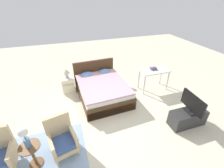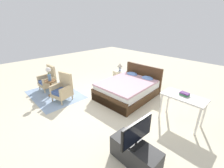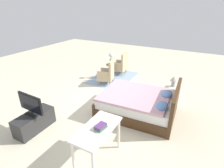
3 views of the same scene
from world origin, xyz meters
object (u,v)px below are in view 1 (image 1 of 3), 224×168
(book_stack, at_px, (153,69))
(table_lamp, at_px, (66,72))
(nightstand, at_px, (68,84))
(vanity_desk, at_px, (154,73))
(flower_vase, at_px, (24,136))
(bed, at_px, (102,89))
(tv_stand, at_px, (187,118))
(armchair_by_window_right, at_px, (62,139))
(tv_flatscreen, at_px, (192,104))
(side_table, at_px, (32,153))

(book_stack, bearing_deg, table_lamp, 165.95)
(nightstand, relative_size, vanity_desk, 0.52)
(book_stack, bearing_deg, flower_vase, -153.88)
(bed, distance_m, nightstand, 1.25)
(bed, relative_size, tv_stand, 2.18)
(armchair_by_window_right, height_order, tv_flatscreen, tv_flatscreen)
(nightstand, bearing_deg, bed, -32.21)
(bed, height_order, book_stack, bed)
(flower_vase, bearing_deg, tv_stand, -0.62)
(side_table, xyz_separation_m, tv_flatscreen, (3.79, -0.04, 0.35))
(flower_vase, distance_m, table_lamp, 2.75)
(table_lamp, bearing_deg, bed, -32.24)
(bed, distance_m, tv_stand, 2.71)
(tv_stand, bearing_deg, side_table, 179.38)
(vanity_desk, bearing_deg, table_lamp, 164.97)
(tv_flatscreen, bearing_deg, tv_stand, 177.68)
(bed, relative_size, book_stack, 9.30)
(armchair_by_window_right, bearing_deg, bed, 52.99)
(armchair_by_window_right, height_order, table_lamp, armchair_by_window_right)
(nightstand, xyz_separation_m, table_lamp, (0.00, 0.00, 0.49))
(armchair_by_window_right, height_order, book_stack, armchair_by_window_right)
(bed, bearing_deg, armchair_by_window_right, -127.01)
(table_lamp, bearing_deg, vanity_desk, -15.03)
(table_lamp, distance_m, vanity_desk, 3.07)
(flower_vase, relative_size, nightstand, 0.88)
(side_table, distance_m, table_lamp, 2.77)
(side_table, bearing_deg, vanity_desk, 25.24)
(side_table, distance_m, tv_stand, 3.79)
(tv_flatscreen, bearing_deg, side_table, 179.38)
(table_lamp, distance_m, book_stack, 3.03)
(nightstand, relative_size, tv_stand, 0.57)
(bed, height_order, table_lamp, bed)
(armchair_by_window_right, relative_size, nightstand, 1.69)
(book_stack, bearing_deg, bed, 177.95)
(side_table, height_order, table_lamp, table_lamp)
(nightstand, distance_m, vanity_desk, 3.09)
(tv_stand, relative_size, book_stack, 4.26)
(side_table, relative_size, nightstand, 1.06)
(vanity_desk, xyz_separation_m, book_stack, (-0.02, 0.06, 0.15))
(armchair_by_window_right, xyz_separation_m, vanity_desk, (3.25, 1.65, 0.27))
(flower_vase, xyz_separation_m, table_lamp, (0.87, 2.60, -0.11))
(side_table, xyz_separation_m, table_lamp, (0.87, 2.60, 0.40))
(tv_flatscreen, height_order, vanity_desk, tv_flatscreen)
(armchair_by_window_right, relative_size, flower_vase, 1.93)
(tv_stand, xyz_separation_m, tv_flatscreen, (0.00, -0.00, 0.49))
(armchair_by_window_right, bearing_deg, flower_vase, -165.47)
(book_stack, bearing_deg, nightstand, 165.96)
(armchair_by_window_right, distance_m, nightstand, 2.47)
(armchair_by_window_right, relative_size, table_lamp, 2.79)
(tv_stand, bearing_deg, book_stack, 89.41)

